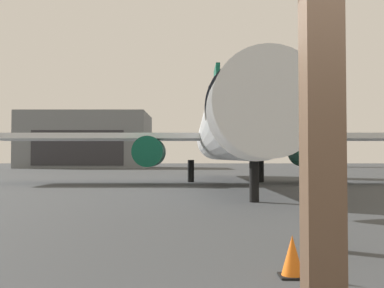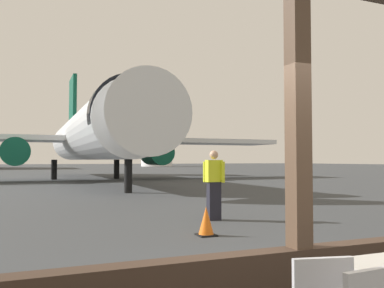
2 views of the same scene
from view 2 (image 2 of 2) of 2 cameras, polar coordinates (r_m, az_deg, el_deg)
ground_plane at (r=43.56m, az=-18.79°, el=-4.13°), size 220.00×220.00×0.00m
window_frame at (r=4.34m, az=14.88°, el=-4.61°), size 7.94×0.24×3.63m
airplane at (r=30.38m, az=-14.13°, el=1.26°), size 31.30×31.21×10.18m
ground_crew_worker at (r=10.12m, az=3.12°, el=-5.67°), size 0.44×0.41×1.74m
traffic_cone at (r=8.12m, az=2.02°, el=-10.98°), size 0.36×0.36×0.58m
fuel_storage_tank at (r=93.59m, az=-5.02°, el=-1.64°), size 7.23×7.23×5.05m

